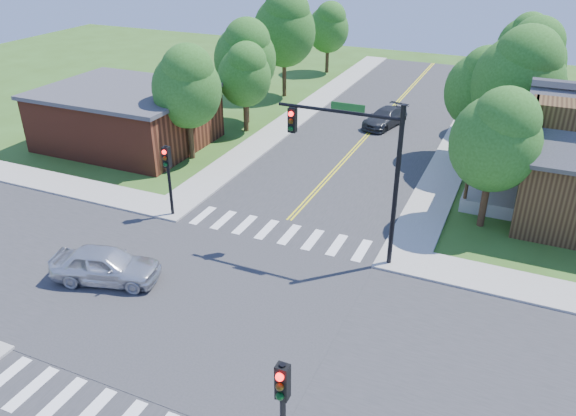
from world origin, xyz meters
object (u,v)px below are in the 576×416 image
at_px(signal_pole_nw, 168,168).
at_px(car_dgrey, 385,118).
at_px(car_silver, 106,266).
at_px(signal_mast_ne, 358,156).
at_px(signal_pole_se, 282,399).

relative_size(signal_pole_nw, car_dgrey, 0.81).
bearing_deg(car_silver, signal_mast_ne, -71.25).
distance_m(signal_pole_nw, car_silver, 6.26).
height_order(signal_mast_ne, car_silver, signal_mast_ne).
bearing_deg(signal_pole_nw, signal_pole_se, -45.00).
bearing_deg(car_dgrey, signal_pole_se, -65.78).
bearing_deg(signal_mast_ne, car_dgrey, 100.56).
distance_m(signal_pole_se, car_dgrey, 29.57).
xyz_separation_m(signal_pole_nw, car_silver, (0.81, -5.91, -1.90)).
distance_m(signal_pole_se, car_silver, 11.81).
bearing_deg(signal_pole_se, car_dgrey, 99.79).
relative_size(signal_mast_ne, car_dgrey, 1.53).
bearing_deg(signal_pole_se, signal_mast_ne, 98.56).
distance_m(signal_pole_nw, car_dgrey, 19.01).
xyz_separation_m(signal_pole_nw, car_dgrey, (6.18, 17.87, -2.02)).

